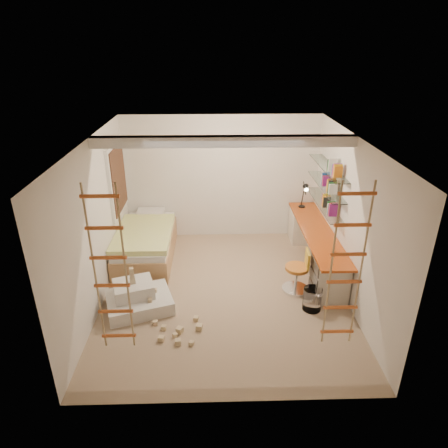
{
  "coord_description": "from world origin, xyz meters",
  "views": [
    {
      "loc": [
        -0.17,
        -5.66,
        3.9
      ],
      "look_at": [
        0.0,
        0.3,
        1.15
      ],
      "focal_mm": 32.0,
      "sensor_mm": 36.0,
      "label": 1
    }
  ],
  "objects_px": {
    "bed": "(146,243)",
    "play_platform": "(138,298)",
    "desk": "(315,247)",
    "swivel_chair": "(298,276)"
  },
  "relations": [
    {
      "from": "bed",
      "to": "play_platform",
      "type": "height_order",
      "value": "bed"
    },
    {
      "from": "desk",
      "to": "play_platform",
      "type": "distance_m",
      "value": 3.35
    },
    {
      "from": "bed",
      "to": "play_platform",
      "type": "relative_size",
      "value": 1.7
    },
    {
      "from": "play_platform",
      "to": "swivel_chair",
      "type": "bearing_deg",
      "value": 8.9
    },
    {
      "from": "bed",
      "to": "play_platform",
      "type": "distance_m",
      "value": 1.6
    },
    {
      "from": "desk",
      "to": "swivel_chair",
      "type": "xyz_separation_m",
      "value": [
        -0.48,
        -0.82,
        -0.12
      ]
    },
    {
      "from": "bed",
      "to": "swivel_chair",
      "type": "distance_m",
      "value": 2.96
    },
    {
      "from": "desk",
      "to": "swivel_chair",
      "type": "relative_size",
      "value": 3.68
    },
    {
      "from": "desk",
      "to": "bed",
      "type": "relative_size",
      "value": 1.4
    },
    {
      "from": "desk",
      "to": "bed",
      "type": "bearing_deg",
      "value": 173.51
    }
  ]
}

